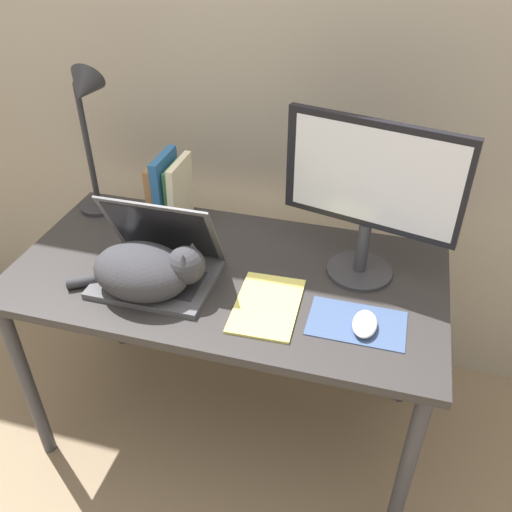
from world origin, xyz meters
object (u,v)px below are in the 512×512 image
cat (147,271)px  desk_lamp (87,117)px  laptop (158,264)px  computer_mouse (365,324)px  notepad (267,305)px  book_row (169,192)px  external_monitor (370,191)px

cat → desk_lamp: size_ratio=0.78×
laptop → cat: (0.00, -0.08, 0.03)m
computer_mouse → notepad: size_ratio=0.40×
laptop → book_row: bearing=105.9°
cat → notepad: (0.34, 0.03, -0.07)m
external_monitor → computer_mouse: bearing=-80.3°
computer_mouse → notepad: computer_mouse is taller
book_row → desk_lamp: desk_lamp is taller
computer_mouse → notepad: 0.27m
laptop → book_row: (-0.09, 0.30, 0.07)m
desk_lamp → notepad: 0.84m
cat → desk_lamp: desk_lamp is taller
external_monitor → cat: bearing=-155.9°
cat → notepad: bearing=5.0°
external_monitor → computer_mouse: (0.04, -0.25, -0.26)m
book_row → desk_lamp: size_ratio=0.48×
computer_mouse → desk_lamp: 1.07m
external_monitor → laptop: bearing=-162.4°
computer_mouse → desk_lamp: desk_lamp is taller
cat → desk_lamp: 0.57m
laptop → book_row: laptop is taller
laptop → external_monitor: (0.57, 0.18, 0.23)m
external_monitor → notepad: 0.43m
computer_mouse → cat: bearing=-179.0°
cat → notepad: 0.35m
external_monitor → computer_mouse: 0.36m
desk_lamp → cat: bearing=-46.8°
book_row → notepad: size_ratio=0.92×
book_row → notepad: book_row is taller
cat → book_row: book_row is taller
book_row → laptop: bearing=-74.1°
laptop → book_row: size_ratio=1.37×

